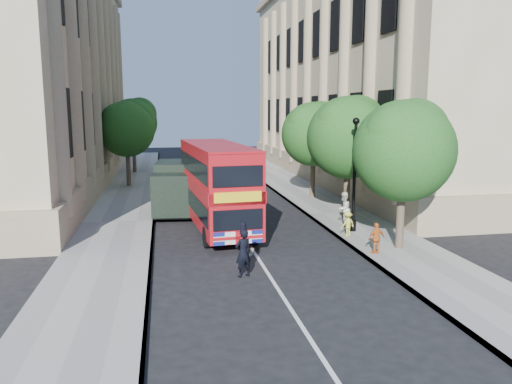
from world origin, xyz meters
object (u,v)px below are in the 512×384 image
police_constable (243,253)px  lamp_post (354,179)px  double_decker_bus (217,184)px  box_van (175,189)px  woman_pedestrian (344,209)px

police_constable → lamp_post: bearing=-160.8°
double_decker_bus → box_van: 4.35m
lamp_post → woman_pedestrian: (-0.06, 1.07, -1.57)m
lamp_post → double_decker_bus: 6.34m
woman_pedestrian → box_van: bearing=-68.0°
lamp_post → box_van: (-7.91, 5.74, -1.14)m
double_decker_bus → police_constable: double_decker_bus is taller
police_constable → woman_pedestrian: 8.42m
box_van → police_constable: size_ratio=3.05×
box_van → woman_pedestrian: size_ratio=3.10×
police_constable → woman_pedestrian: (5.84, 6.07, 0.11)m
lamp_post → box_van: lamp_post is taller
double_decker_bus → box_van: size_ratio=1.72×
box_van → double_decker_bus: bearing=-58.5°
police_constable → woman_pedestrian: size_ratio=1.02×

